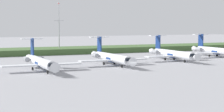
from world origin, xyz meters
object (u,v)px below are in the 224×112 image
at_px(regional_jet_third, 111,57).
at_px(regional_jet_fourth, 172,54).
at_px(antenna_mast, 59,33).
at_px(regional_jet_second, 40,62).
at_px(regional_jet_fifth, 216,51).

relative_size(regional_jet_third, regional_jet_fourth, 1.00).
height_order(regional_jet_fourth, antenna_mast, antenna_mast).
height_order(regional_jet_second, regional_jet_fifth, same).
xyz_separation_m(regional_jet_third, regional_jet_fourth, (26.71, 5.68, 0.00)).
xyz_separation_m(regional_jet_second, regional_jet_fourth, (51.37, 11.02, 0.00)).
bearing_deg(regional_jet_fifth, regional_jet_fourth, -165.54).
distance_m(regional_jet_second, regional_jet_third, 25.23).
bearing_deg(regional_jet_second, regional_jet_fourth, 12.11).
distance_m(regional_jet_fourth, regional_jet_fifth, 25.46).
relative_size(regional_jet_fourth, regional_jet_fifth, 1.00).
xyz_separation_m(regional_jet_fifth, antenna_mast, (-53.66, 40.14, 6.77)).
xyz_separation_m(regional_jet_third, regional_jet_fifth, (51.36, 12.04, 0.00)).
xyz_separation_m(regional_jet_third, antenna_mast, (-2.29, 52.18, 6.77)).
xyz_separation_m(regional_jet_second, regional_jet_fifth, (76.03, 17.38, 0.00)).
distance_m(regional_jet_fifth, antenna_mast, 67.35).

